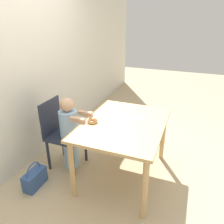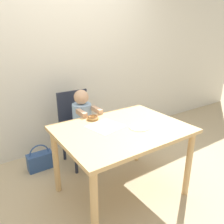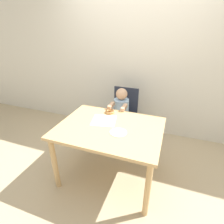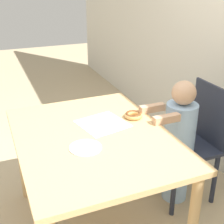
{
  "view_description": "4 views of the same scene",
  "coord_description": "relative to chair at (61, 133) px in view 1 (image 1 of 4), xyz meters",
  "views": [
    {
      "loc": [
        -2.13,
        -0.68,
        1.87
      ],
      "look_at": [
        -0.02,
        0.14,
        0.86
      ],
      "focal_mm": 35.0,
      "sensor_mm": 36.0,
      "label": 1
    },
    {
      "loc": [
        -1.13,
        -1.51,
        1.57
      ],
      "look_at": [
        -0.02,
        0.14,
        0.86
      ],
      "focal_mm": 35.0,
      "sensor_mm": 36.0,
      "label": 2
    },
    {
      "loc": [
        0.62,
        -1.62,
        1.78
      ],
      "look_at": [
        -0.02,
        0.14,
        0.86
      ],
      "focal_mm": 28.0,
      "sensor_mm": 36.0,
      "label": 3
    },
    {
      "loc": [
        1.6,
        -0.53,
        1.65
      ],
      "look_at": [
        -0.02,
        0.14,
        0.86
      ],
      "focal_mm": 50.0,
      "sensor_mm": 36.0,
      "label": 4
    }
  ],
  "objects": [
    {
      "name": "wall_back",
      "position": [
        0.07,
        0.49,
        0.78
      ],
      "size": [
        8.0,
        0.05,
        2.5
      ],
      "color": "silver",
      "rests_on": "ground_plane"
    },
    {
      "name": "chair",
      "position": [
        0.0,
        0.0,
        0.0
      ],
      "size": [
        0.4,
        0.43,
        0.91
      ],
      "color": "#232838",
      "rests_on": "ground_plane"
    },
    {
      "name": "ground_plane",
      "position": [
        0.07,
        -0.82,
        -0.47
      ],
      "size": [
        12.0,
        12.0,
        0.0
      ],
      "primitive_type": "plane",
      "color": "tan"
    },
    {
      "name": "child_figure",
      "position": [
        -0.0,
        -0.13,
        0.03
      ],
      "size": [
        0.24,
        0.4,
        0.97
      ],
      "color": "#99BCE0",
      "rests_on": "ground_plane"
    },
    {
      "name": "dining_table",
      "position": [
        0.07,
        -0.82,
        0.17
      ],
      "size": [
        1.19,
        0.91,
        0.74
      ],
      "color": "tan",
      "rests_on": "ground_plane"
    },
    {
      "name": "plate",
      "position": [
        0.21,
        -0.91,
        0.27
      ],
      "size": [
        0.19,
        0.19,
        0.01
      ],
      "color": "silver",
      "rests_on": "dining_table"
    },
    {
      "name": "handbag",
      "position": [
        -0.5,
        0.08,
        -0.36
      ],
      "size": [
        0.3,
        0.14,
        0.33
      ],
      "color": "#2D4C84",
      "rests_on": "ground_plane"
    },
    {
      "name": "napkin",
      "position": [
        -0.04,
        -0.71,
        0.27
      ],
      "size": [
        0.34,
        0.34,
        0.0
      ],
      "color": "white",
      "rests_on": "dining_table"
    },
    {
      "name": "donut",
      "position": [
        -0.05,
        -0.48,
        0.29
      ],
      "size": [
        0.12,
        0.12,
        0.04
      ],
      "color": "tan",
      "rests_on": "dining_table"
    }
  ]
}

